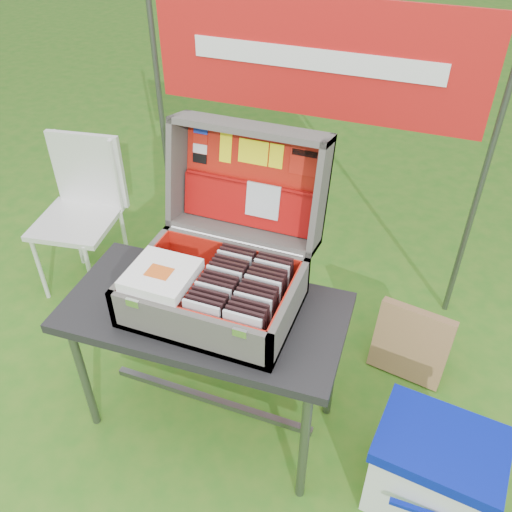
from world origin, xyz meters
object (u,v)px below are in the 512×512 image
at_px(table, 209,367).
at_px(suitcase, 217,239).
at_px(chair, 76,224).
at_px(cooler, 433,471).
at_px(cardboard_box, 411,344).

relative_size(table, suitcase, 1.75).
bearing_deg(table, suitcase, 60.70).
bearing_deg(suitcase, chair, 155.17).
bearing_deg(cooler, chair, 168.86).
distance_m(table, chair, 1.21).
bearing_deg(chair, table, -37.76).
height_order(table, suitcase, suitcase).
height_order(suitcase, chair, suitcase).
xyz_separation_m(suitcase, cooler, (0.92, -0.13, -0.77)).
bearing_deg(chair, cardboard_box, -8.60).
bearing_deg(table, cooler, -6.06).
bearing_deg(cardboard_box, chair, -170.15).
bearing_deg(suitcase, cardboard_box, 34.71).
relative_size(suitcase, cardboard_box, 1.67).
height_order(table, cardboard_box, table).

